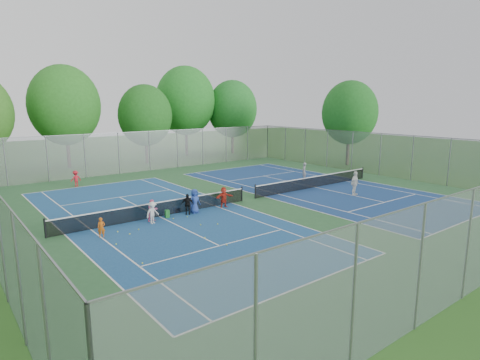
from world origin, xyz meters
name	(u,v)px	position (x,y,z in m)	size (l,w,h in m)	color
ground	(249,200)	(0.00, 0.00, 0.00)	(120.00, 120.00, 0.00)	#27571B
court_pad	(249,200)	(0.00, 0.00, 0.01)	(32.00, 32.00, 0.01)	#2B5C32
court_left	(159,217)	(-7.00, 0.00, 0.02)	(10.97, 23.77, 0.01)	navy
court_right	(315,187)	(7.00, 0.00, 0.02)	(10.97, 23.77, 0.01)	navy
net_left	(159,210)	(-7.00, 0.00, 0.46)	(12.87, 0.10, 0.91)	black
net_right	(315,182)	(7.00, 0.00, 0.46)	(12.87, 0.10, 0.91)	black
fence_north	(149,151)	(0.00, 16.00, 2.00)	(32.00, 0.10, 4.00)	gray
fence_east	(380,155)	(16.00, 0.00, 2.00)	(32.00, 0.10, 4.00)	gray
tree_nl	(65,105)	(-6.00, 23.00, 6.54)	(7.20, 7.20, 10.69)	#443326
tree_nc	(145,115)	(2.00, 21.00, 5.39)	(6.00, 6.00, 8.85)	#443326
tree_nr	(185,101)	(9.00, 24.00, 7.04)	(7.60, 7.60, 11.42)	#443326
tree_ne	(232,109)	(15.00, 22.00, 5.97)	(6.60, 6.60, 9.77)	#443326
tree_side_e	(350,113)	(19.00, 6.00, 5.74)	(6.00, 6.00, 9.20)	#443326
ball_crate	(177,210)	(-5.64, 0.27, 0.15)	(0.35, 0.35, 0.30)	blue
ball_hopper	(167,214)	(-6.71, -0.48, 0.24)	(0.25, 0.25, 0.48)	#227F2C
student_a	(101,228)	(-11.06, -1.64, 0.53)	(0.38, 0.25, 1.05)	#D46014
student_b	(153,210)	(-7.70, -0.60, 0.65)	(0.63, 0.49, 1.30)	#EF5D8E
student_c	(153,213)	(-7.92, -1.04, 0.65)	(0.84, 0.48, 1.30)	silver
student_d	(187,204)	(-5.36, -0.60, 0.66)	(0.77, 0.32, 1.31)	black
student_e	(195,201)	(-4.84, -0.60, 0.78)	(0.76, 0.49, 1.55)	#294598
student_f	(224,197)	(-2.60, -0.60, 0.69)	(1.28, 0.41, 1.38)	red
child_far_baseline	(76,179)	(-8.34, 12.35, 0.67)	(0.86, 0.50, 1.34)	red
instructor	(304,172)	(8.45, 2.61, 0.81)	(0.59, 0.39, 1.61)	gray
teen_court_b	(355,183)	(7.23, -3.68, 0.90)	(1.06, 0.44, 1.81)	white
tennis_ball_0	(218,224)	(-5.11, -3.50, 0.03)	(0.07, 0.07, 0.07)	#D1EC37
tennis_ball_1	(142,264)	(-10.89, -6.17, 0.03)	(0.07, 0.07, 0.07)	yellow
tennis_ball_2	(187,217)	(-5.72, -1.15, 0.03)	(0.07, 0.07, 0.07)	#C5E435
tennis_ball_3	(173,219)	(-6.59, -1.02, 0.03)	(0.07, 0.07, 0.07)	#C5D832
tennis_ball_4	(118,232)	(-10.13, -1.37, 0.03)	(0.07, 0.07, 0.07)	#E8F338
tennis_ball_5	(227,245)	(-6.70, -6.58, 0.03)	(0.07, 0.07, 0.07)	gold
tennis_ball_6	(139,230)	(-9.08, -1.70, 0.03)	(0.07, 0.07, 0.07)	#C9D832
tennis_ball_7	(205,238)	(-6.97, -5.05, 0.03)	(0.07, 0.07, 0.07)	#D3F037
tennis_ball_8	(201,225)	(-5.96, -3.04, 0.03)	(0.07, 0.07, 0.07)	#BCD531
tennis_ball_9	(116,244)	(-10.90, -3.18, 0.03)	(0.07, 0.07, 0.07)	#C6F238
tennis_ball_10	(130,234)	(-9.76, -2.12, 0.03)	(0.07, 0.07, 0.07)	yellow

